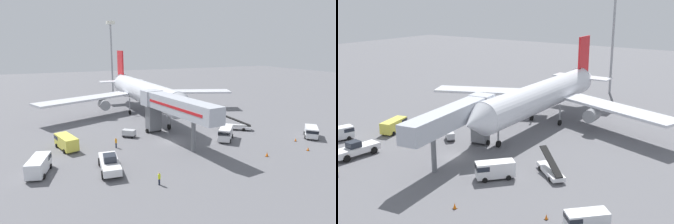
% 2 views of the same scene
% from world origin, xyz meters
% --- Properties ---
extents(ground_plane, '(300.00, 300.00, 0.00)m').
position_xyz_m(ground_plane, '(0.00, 0.00, 0.00)').
color(ground_plane, slate).
extents(airplane_at_gate, '(49.57, 46.20, 14.90)m').
position_xyz_m(airplane_at_gate, '(2.56, 22.24, 5.53)').
color(airplane_at_gate, silver).
rests_on(airplane_at_gate, ground).
extents(jet_bridge, '(6.14, 20.55, 8.05)m').
position_xyz_m(jet_bridge, '(0.55, -0.04, 6.15)').
color(jet_bridge, '#B2B7C1').
rests_on(jet_bridge, ground).
extents(pushback_tug, '(3.15, 7.13, 2.41)m').
position_xyz_m(pushback_tug, '(-12.34, -8.21, 1.10)').
color(pushback_tug, white).
rests_on(pushback_tug, ground).
extents(belt_loader_truck, '(6.00, 5.51, 3.10)m').
position_xyz_m(belt_loader_truck, '(14.98, 1.96, 0.76)').
color(belt_loader_truck, white).
rests_on(belt_loader_truck, ground).
extents(service_van_outer_left, '(3.44, 5.92, 2.21)m').
position_xyz_m(service_van_outer_left, '(-16.84, 3.25, 1.26)').
color(service_van_outer_left, '#E5DB4C').
rests_on(service_van_outer_left, ground).
extents(service_van_near_left, '(4.85, 5.09, 2.33)m').
position_xyz_m(service_van_near_left, '(9.39, -3.20, 1.32)').
color(service_van_near_left, white).
rests_on(service_van_near_left, ground).
extents(service_van_near_center, '(4.55, 4.56, 1.96)m').
position_xyz_m(service_van_near_center, '(24.51, -8.18, 1.13)').
color(service_van_near_center, silver).
rests_on(service_van_near_center, ground).
extents(baggage_cart_mid_left, '(2.60, 2.42, 1.37)m').
position_xyz_m(baggage_cart_mid_left, '(-5.75, 5.32, 0.77)').
color(baggage_cart_mid_left, '#38383D').
rests_on(baggage_cart_mid_left, ground).
extents(ground_crew_worker_midground, '(0.37, 0.37, 1.71)m').
position_xyz_m(ground_crew_worker_midground, '(-9.33, 0.55, 0.90)').
color(ground_crew_worker_midground, '#1E2333').
rests_on(ground_crew_worker_midground, ground).
extents(safety_cone_alpha, '(0.46, 0.46, 0.70)m').
position_xyz_m(safety_cone_alpha, '(10.58, -12.41, 0.35)').
color(safety_cone_alpha, black).
rests_on(safety_cone_alpha, ground).
extents(safety_cone_charlie, '(0.40, 0.40, 0.61)m').
position_xyz_m(safety_cone_charlie, '(20.25, -8.70, 0.30)').
color(safety_cone_charlie, black).
rests_on(safety_cone_charlie, ground).
extents(apron_light_mast, '(2.40, 2.40, 24.13)m').
position_xyz_m(apron_light_mast, '(2.99, 54.54, 16.91)').
color(apron_light_mast, '#93969B').
rests_on(apron_light_mast, ground).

